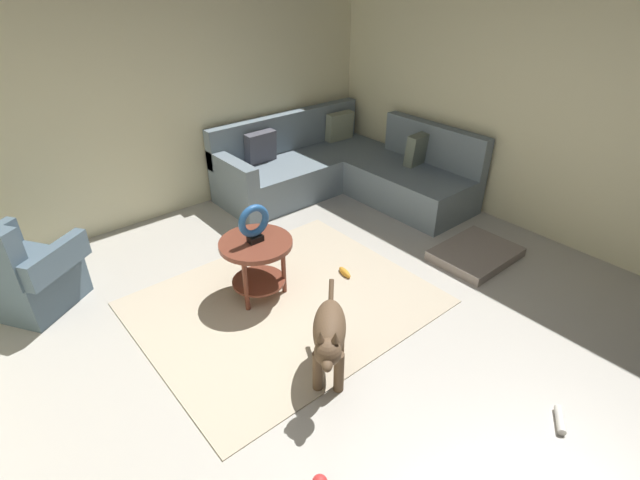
% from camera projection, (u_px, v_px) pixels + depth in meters
% --- Properties ---
extents(ground_plane, '(6.00, 6.00, 0.10)m').
position_uv_depth(ground_plane, '(326.00, 362.00, 3.47)').
color(ground_plane, '#B7B2A8').
extents(wall_back, '(6.00, 0.12, 2.70)m').
position_uv_depth(wall_back, '(134.00, 93.00, 4.69)').
color(wall_back, beige).
rests_on(wall_back, ground_plane).
extents(wall_right, '(0.12, 6.00, 2.70)m').
position_uv_depth(wall_right, '(567.00, 103.00, 4.38)').
color(wall_right, beige).
rests_on(wall_right, ground_plane).
extents(area_rug, '(2.30, 1.90, 0.01)m').
position_uv_depth(area_rug, '(285.00, 302.00, 3.99)').
color(area_rug, '#BCAD93').
rests_on(area_rug, ground_plane).
extents(sectional_couch, '(2.20, 2.25, 0.88)m').
position_uv_depth(sectional_couch, '(342.00, 171.00, 5.72)').
color(sectional_couch, slate).
rests_on(sectional_couch, ground_plane).
extents(armchair, '(0.94, 1.00, 0.88)m').
position_uv_depth(armchair, '(23.00, 275.00, 3.78)').
color(armchair, '#4C6070').
rests_on(armchair, ground_plane).
extents(side_table, '(0.60, 0.60, 0.54)m').
position_uv_depth(side_table, '(257.00, 254.00, 3.87)').
color(side_table, brown).
rests_on(side_table, ground_plane).
extents(torus_sculpture, '(0.28, 0.08, 0.33)m').
position_uv_depth(torus_sculpture, '(254.00, 223.00, 3.72)').
color(torus_sculpture, black).
rests_on(torus_sculpture, side_table).
extents(dog_bed_mat, '(0.80, 0.60, 0.09)m').
position_uv_depth(dog_bed_mat, '(475.00, 254.00, 4.57)').
color(dog_bed_mat, gray).
rests_on(dog_bed_mat, ground_plane).
extents(dog, '(0.62, 0.65, 0.63)m').
position_uv_depth(dog, '(329.00, 335.00, 3.10)').
color(dog, brown).
rests_on(dog, ground_plane).
extents(dog_toy_rope, '(0.19, 0.15, 0.05)m').
position_uv_depth(dog_toy_rope, '(560.00, 420.00, 2.95)').
color(dog_toy_rope, silver).
rests_on(dog_toy_rope, ground_plane).
extents(dog_toy_bone, '(0.10, 0.19, 0.06)m').
position_uv_depth(dog_toy_bone, '(345.00, 272.00, 4.32)').
color(dog_toy_bone, orange).
rests_on(dog_toy_bone, ground_plane).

